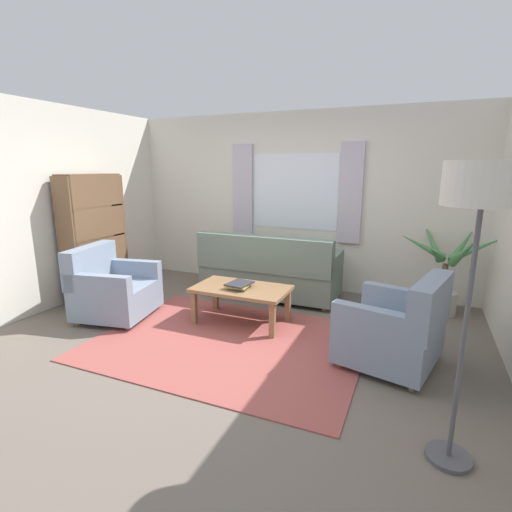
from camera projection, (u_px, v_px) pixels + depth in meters
ground_plane at (228, 342)px, 4.07m from camera, size 6.24×6.24×0.00m
wall_back at (296, 202)px, 5.80m from camera, size 5.32×0.12×2.60m
wall_left at (37, 209)px, 4.80m from camera, size 0.12×4.40×2.60m
window_with_curtains at (294, 192)px, 5.69m from camera, size 1.98×0.07×1.40m
area_rug at (228, 342)px, 4.07m from camera, size 2.75×2.08×0.01m
couch at (269, 272)px, 5.42m from camera, size 1.90×0.82×0.92m
armchair_left at (112, 289)px, 4.69m from camera, size 0.96×0.98×0.88m
armchair_right at (397, 329)px, 3.53m from camera, size 1.00×1.01×0.88m
coffee_table at (241, 292)px, 4.50m from camera, size 1.10×0.64×0.44m
book_stack_on_table at (240, 285)px, 4.45m from camera, size 0.28×0.33×0.06m
potted_plant at (445, 275)px, 4.76m from camera, size 1.19×1.17×1.16m
bookshelf at (96, 235)px, 5.31m from camera, size 0.30×0.94×1.72m
standing_lamp at (481, 205)px, 2.08m from camera, size 0.42×0.42×1.84m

